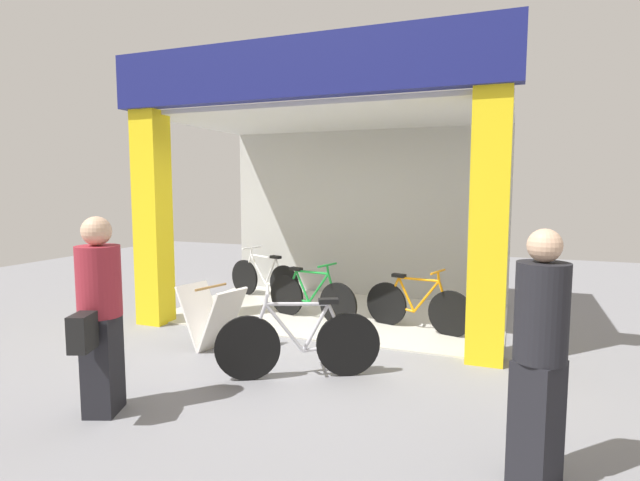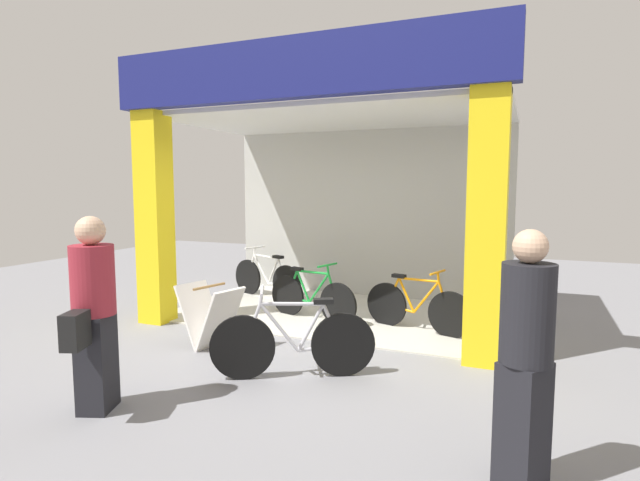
# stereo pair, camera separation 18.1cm
# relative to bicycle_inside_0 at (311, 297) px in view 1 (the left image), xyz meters

# --- Properties ---
(ground_plane) EXTENTS (17.37, 17.37, 0.00)m
(ground_plane) POSITION_rel_bicycle_inside_0_xyz_m (0.21, -0.87, -0.33)
(ground_plane) COLOR gray
(ground_plane) RESTS_ON ground
(shop_facade) EXTENTS (4.89, 3.04, 3.53)m
(shop_facade) POSITION_rel_bicycle_inside_0_xyz_m (0.21, 0.52, 1.56)
(shop_facade) COLOR beige
(shop_facade) RESTS_ON ground
(bicycle_inside_0) EXTENTS (1.45, 0.49, 0.82)m
(bicycle_inside_0) POSITION_rel_bicycle_inside_0_xyz_m (0.00, 0.00, 0.00)
(bicycle_inside_0) COLOR black
(bicycle_inside_0) RESTS_ON ground
(bicycle_inside_1) EXTENTS (1.48, 0.55, 0.85)m
(bicycle_inside_1) POSITION_rel_bicycle_inside_0_xyz_m (-1.25, 0.98, 0.01)
(bicycle_inside_1) COLOR black
(bicycle_inside_1) RESTS_ON ground
(bicycle_inside_2) EXTENTS (1.44, 0.49, 0.82)m
(bicycle_inside_2) POSITION_rel_bicycle_inside_0_xyz_m (1.47, 0.01, -0.00)
(bicycle_inside_2) COLOR black
(bicycle_inside_2) RESTS_ON ground
(bicycle_parked_0) EXTENTS (1.44, 0.79, 0.89)m
(bicycle_parked_0) POSITION_rel_bicycle_inside_0_xyz_m (0.70, -2.02, 0.03)
(bicycle_parked_0) COLOR black
(bicycle_parked_0) RESTS_ON ground
(sandwich_board_sign) EXTENTS (0.81, 0.62, 0.74)m
(sandwich_board_sign) POSITION_rel_bicycle_inside_0_xyz_m (-0.61, -1.54, 0.04)
(sandwich_board_sign) COLOR silver
(sandwich_board_sign) RESTS_ON ground
(pedestrian_0) EXTENTS (0.43, 0.43, 1.61)m
(pedestrian_0) POSITION_rel_bicycle_inside_0_xyz_m (2.78, -3.11, 0.49)
(pedestrian_0) COLOR black
(pedestrian_0) RESTS_ON ground
(pedestrian_1) EXTENTS (0.45, 0.65, 1.63)m
(pedestrian_1) POSITION_rel_bicycle_inside_0_xyz_m (-0.50, -3.31, 0.51)
(pedestrian_1) COLOR black
(pedestrian_1) RESTS_ON ground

